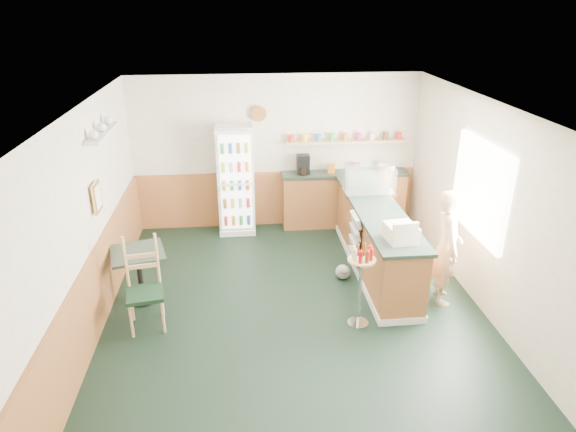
{
  "coord_description": "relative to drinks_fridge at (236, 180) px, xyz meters",
  "views": [
    {
      "loc": [
        -0.65,
        -5.71,
        3.85
      ],
      "look_at": [
        -0.03,
        0.6,
        1.15
      ],
      "focal_mm": 32.0,
      "sensor_mm": 36.0,
      "label": 1
    }
  ],
  "objects": [
    {
      "name": "ground",
      "position": [
        0.73,
        -2.74,
        -0.95
      ],
      "size": [
        6.0,
        6.0,
        0.0
      ],
      "primitive_type": "plane",
      "color": "black",
      "rests_on": "ground"
    },
    {
      "name": "room_envelope",
      "position": [
        0.5,
        -2.01,
        0.57
      ],
      "size": [
        5.04,
        6.02,
        2.72
      ],
      "color": "beige",
      "rests_on": "ground"
    },
    {
      "name": "service_counter",
      "position": [
        2.08,
        -1.67,
        -0.49
      ],
      "size": [
        0.68,
        3.01,
        1.01
      ],
      "color": "#9D5B32",
      "rests_on": "ground"
    },
    {
      "name": "back_counter",
      "position": [
        1.92,
        0.06,
        -0.4
      ],
      "size": [
        2.24,
        0.42,
        1.69
      ],
      "color": "#9D5B32",
      "rests_on": "ground"
    },
    {
      "name": "drinks_fridge",
      "position": [
        0.0,
        0.0,
        0.0
      ],
      "size": [
        0.63,
        0.53,
        1.9
      ],
      "color": "silver",
      "rests_on": "ground"
    },
    {
      "name": "display_case",
      "position": [
        2.08,
        -1.06,
        0.28
      ],
      "size": [
        0.78,
        0.41,
        0.44
      ],
      "color": "silver",
      "rests_on": "service_counter"
    },
    {
      "name": "cash_register",
      "position": [
        2.08,
        -2.74,
        0.17
      ],
      "size": [
        0.41,
        0.43,
        0.21
      ],
      "primitive_type": "cube",
      "rotation": [
        0.0,
        0.0,
        0.13
      ],
      "color": "beige",
      "rests_on": "service_counter"
    },
    {
      "name": "shopkeeper",
      "position": [
        2.78,
        -2.59,
        -0.15
      ],
      "size": [
        0.47,
        0.59,
        1.6
      ],
      "primitive_type": "imported",
      "rotation": [
        0.0,
        0.0,
        1.4
      ],
      "color": "tan",
      "rests_on": "ground"
    },
    {
      "name": "condiment_stand",
      "position": [
        1.51,
        -3.05,
        -0.22
      ],
      "size": [
        0.35,
        0.35,
        1.09
      ],
      "rotation": [
        0.0,
        0.0,
        -0.42
      ],
      "color": "silver",
      "rests_on": "ground"
    },
    {
      "name": "newspaper_rack",
      "position": [
        1.72,
        -1.8,
        -0.35
      ],
      "size": [
        0.09,
        0.47,
        0.74
      ],
      "color": "black",
      "rests_on": "ground"
    },
    {
      "name": "cafe_table",
      "position": [
        -1.32,
        -2.21,
        -0.42
      ],
      "size": [
        0.83,
        0.83,
        0.75
      ],
      "rotation": [
        0.0,
        0.0,
        0.25
      ],
      "color": "black",
      "rests_on": "ground"
    },
    {
      "name": "cafe_chair",
      "position": [
        -1.15,
        -2.75,
        -0.33
      ],
      "size": [
        0.51,
        0.51,
        1.19
      ],
      "rotation": [
        0.0,
        0.0,
        0.16
      ],
      "color": "black",
      "rests_on": "ground"
    },
    {
      "name": "dog_doorstop",
      "position": [
        1.54,
        -1.91,
        -0.83
      ],
      "size": [
        0.21,
        0.28,
        0.26
      ],
      "rotation": [
        0.0,
        0.0,
        -0.27
      ],
      "color": "gray",
      "rests_on": "ground"
    }
  ]
}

